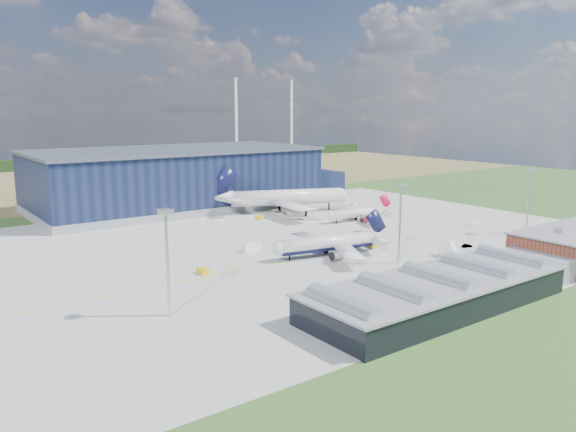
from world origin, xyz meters
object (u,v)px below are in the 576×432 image
at_px(gse_cart_a, 354,204).
at_px(car_b, 467,246).
at_px(hangar, 181,181).
at_px(gse_van_b, 477,224).
at_px(gse_cart_b, 219,221).
at_px(light_mast_west, 167,245).
at_px(gse_tug_b, 371,246).
at_px(airliner_navy, 327,235).
at_px(airstair, 447,252).
at_px(gse_van_c, 568,239).
at_px(airliner_red, 357,209).
at_px(gse_tug_c, 259,217).
at_px(car_a, 493,250).
at_px(light_mast_center, 400,210).
at_px(gse_van_a, 252,247).
at_px(airliner_widebody, 287,189).
at_px(light_mast_east, 529,190).
at_px(gse_tug_a, 203,271).

relative_size(gse_cart_a, car_b, 0.84).
xyz_separation_m(hangar, gse_van_b, (69.36, -106.54, -10.66)).
relative_size(hangar, gse_cart_b, 43.69).
distance_m(light_mast_west, gse_tug_b, 80.09).
relative_size(hangar, airliner_navy, 3.71).
relative_size(light_mast_west, airstair, 4.81).
xyz_separation_m(airliner_navy, gse_van_c, (74.51, -34.00, -5.13)).
distance_m(gse_cart_a, gse_van_b, 61.50).
distance_m(airliner_red, gse_tug_c, 39.18).
bearing_deg(car_a, light_mast_center, 65.71).
xyz_separation_m(airliner_navy, gse_van_a, (-14.74, 18.30, -5.12)).
relative_size(hangar, gse_cart_a, 49.96).
bearing_deg(car_b, light_mast_west, 106.13).
relative_size(airliner_navy, gse_van_b, 9.33).
height_order(airliner_red, gse_van_a, airliner_red).
bearing_deg(gse_cart_b, airliner_navy, -132.75).
bearing_deg(car_a, airliner_navy, 48.98).
relative_size(light_mast_west, gse_van_b, 5.49).
xyz_separation_m(gse_cart_a, gse_cart_b, (-69.25, 1.51, 0.09)).
bearing_deg(car_b, light_mast_center, 105.96).
xyz_separation_m(hangar, gse_cart_b, (-5.22, -43.76, -10.90)).
bearing_deg(airstair, light_mast_west, 172.67).
distance_m(airstair, car_a, 17.03).
distance_m(hangar, airliner_navy, 107.02).
distance_m(airliner_widebody, airstair, 88.48).
distance_m(light_mast_center, gse_van_c, 66.66).
height_order(light_mast_center, gse_tug_c, light_mast_center).
xyz_separation_m(airliner_widebody, gse_van_a, (-48.27, -47.93, -8.61)).
height_order(airstair, car_b, airstair).
relative_size(hangar, car_a, 40.64).
height_order(airliner_red, gse_cart_b, airliner_red).
bearing_deg(gse_tug_b, gse_van_b, 4.20).
relative_size(airliner_widebody, car_a, 16.94).
distance_m(airliner_navy, car_b, 46.85).
bearing_deg(gse_tug_c, light_mast_east, -70.97).
height_order(gse_van_c, car_a, gse_van_c).
height_order(gse_tug_b, gse_van_b, gse_van_b).
distance_m(light_mast_west, airliner_widebody, 124.98).
bearing_deg(airliner_red, gse_cart_b, -24.95).
bearing_deg(gse_van_b, light_mast_west, 157.58).
height_order(airliner_red, gse_van_c, airliner_red).
bearing_deg(light_mast_west, gse_van_c, -6.85).
bearing_deg(gse_van_a, gse_cart_b, -17.35).
relative_size(gse_tug_c, gse_van_c, 0.64).
distance_m(gse_tug_b, gse_cart_a, 79.69).
distance_m(gse_van_b, gse_van_c, 34.28).
bearing_deg(hangar, gse_tug_b, -82.61).
bearing_deg(light_mast_center, gse_tug_a, 154.79).
bearing_deg(hangar, light_mast_east, -59.95).
distance_m(light_mast_west, light_mast_east, 135.00).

